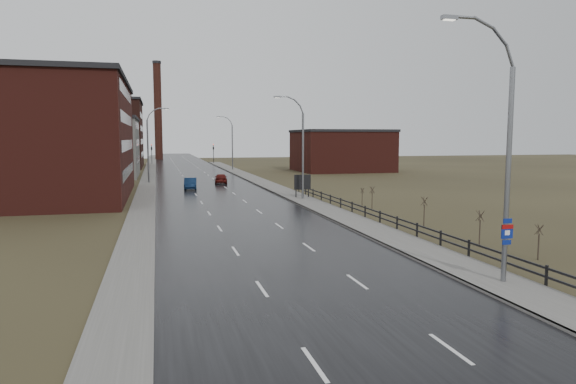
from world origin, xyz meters
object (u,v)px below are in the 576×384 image
billboard (302,183)px  car_near (190,184)px  streetlight_main (503,155)px  car_far (221,179)px

billboard → car_near: 17.85m
streetlight_main → car_near: 50.25m
billboard → car_far: bearing=107.3°
billboard → car_far: billboard is taller
streetlight_main → car_near: size_ratio=2.65×
streetlight_main → billboard: streetlight_main is taller
car_far → car_near: bearing=63.1°
car_far → billboard: bearing=113.3°
billboard → car_far: 22.28m
streetlight_main → car_near: streetlight_main is taller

